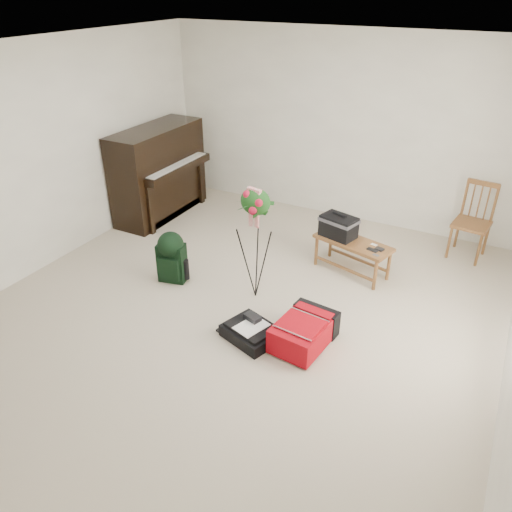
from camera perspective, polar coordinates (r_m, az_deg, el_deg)
The scene contains 11 objects.
floor at distance 5.20m, azimuth -1.94°, elevation -6.22°, with size 5.00×5.50×0.01m, color beige.
ceiling at distance 4.27m, azimuth -2.54°, elevation 22.26°, with size 5.00×5.50×0.01m, color white.
wall_back at distance 6.98m, azimuth 9.48°, elevation 14.24°, with size 5.00×0.04×2.50m, color white.
wall_left at distance 6.16m, azimuth -23.14°, elevation 10.28°, with size 0.04×5.50×2.50m, color white.
piano at distance 7.22m, azimuth -10.97°, elevation 9.19°, with size 0.71×1.50×1.25m.
bench at distance 5.75m, azimuth 9.78°, elevation 2.65°, with size 0.95×0.58×0.69m.
dining_chair at distance 6.54m, azimuth 23.48°, elevation 3.62°, with size 0.45×0.45×0.93m.
red_suitcase at distance 4.73m, azimuth 5.69°, elevation -8.31°, with size 0.49×0.68×0.27m.
black_duffel at distance 4.79m, azimuth -0.51°, elevation -8.61°, with size 0.60×0.54×0.21m.
green_backpack at distance 5.61m, azimuth -9.67°, elevation 0.16°, with size 0.33×0.31×0.60m.
flower_stand at distance 5.10m, azimuth -0.06°, elevation 1.30°, with size 0.47×0.47×1.28m.
Camera 1 is at (2.14, -3.65, 3.02)m, focal length 35.00 mm.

